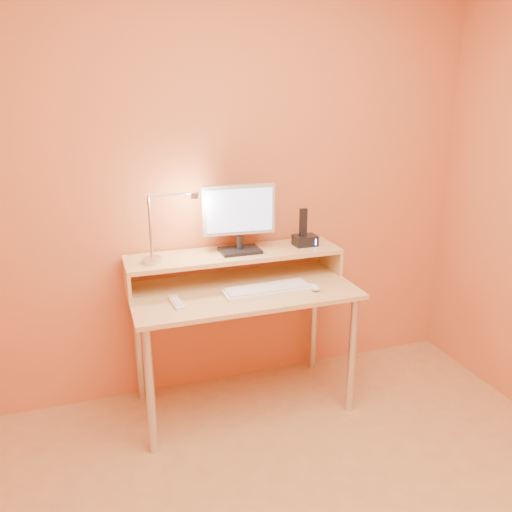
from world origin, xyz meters
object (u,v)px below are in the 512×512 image
object	(u,v)px
lamp_base	(152,260)
mouse	(313,287)
remote_control	(176,302)
keyboard	(267,290)
monitor_panel	(239,210)
phone_dock	(305,240)

from	to	relation	value
lamp_base	mouse	xyz separation A→B (m)	(0.81, -0.26, -0.16)
lamp_base	remote_control	xyz separation A→B (m)	(0.08, -0.21, -0.16)
mouse	remote_control	xyz separation A→B (m)	(-0.73, 0.04, -0.01)
keyboard	remote_control	xyz separation A→B (m)	(-0.48, 0.00, -0.00)
keyboard	mouse	distance (m)	0.25
monitor_panel	remote_control	size ratio (longest dim) A/B	2.41
lamp_base	remote_control	size ratio (longest dim) A/B	0.60
remote_control	keyboard	bearing A→B (deg)	-4.91
keyboard	remote_control	distance (m)	0.48
lamp_base	monitor_panel	bearing A→B (deg)	4.68
phone_dock	mouse	world-z (taller)	phone_dock
keyboard	remote_control	bearing A→B (deg)	178.19
mouse	monitor_panel	bearing A→B (deg)	121.15
monitor_panel	keyboard	xyz separation A→B (m)	(0.08, -0.25, -0.39)
lamp_base	mouse	bearing A→B (deg)	-17.66
remote_control	lamp_base	bearing A→B (deg)	105.79
keyboard	lamp_base	bearing A→B (deg)	157.64
monitor_panel	mouse	bearing A→B (deg)	-38.48
keyboard	mouse	world-z (taller)	mouse
lamp_base	phone_dock	distance (m)	0.88
keyboard	mouse	size ratio (longest dim) A/B	4.63
lamp_base	mouse	distance (m)	0.86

